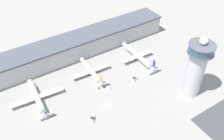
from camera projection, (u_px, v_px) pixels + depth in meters
ground_plane at (107, 106)px, 185.42m from camera, size 1000.00×1000.00×0.00m
terminal_building at (66, 50)px, 224.41m from camera, size 203.09×25.00×18.65m
control_tower at (196, 67)px, 180.04m from camera, size 18.61×18.61×50.92m
airplane_gate_alpha at (37, 97)px, 186.33m from camera, size 41.25×41.06×12.79m
airplane_gate_bravo at (91, 71)px, 209.61m from camera, size 35.48×38.10×12.51m
airplane_gate_charlie at (138, 56)px, 224.78m from camera, size 31.12×45.98×13.95m
service_truck_catering at (105, 88)px, 198.87m from camera, size 7.47×6.11×2.52m
service_truck_fuel at (134, 79)px, 206.82m from camera, size 6.01×4.07×2.85m
service_truck_baggage at (92, 119)px, 174.76m from camera, size 5.50×5.94×3.06m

